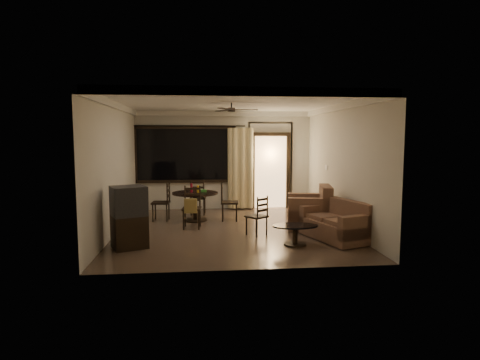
{
  "coord_description": "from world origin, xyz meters",
  "views": [
    {
      "loc": [
        -0.69,
        -8.76,
        2.04
      ],
      "look_at": [
        0.21,
        0.2,
        1.09
      ],
      "focal_mm": 30.0,
      "sensor_mm": 36.0,
      "label": 1
    }
  ],
  "objects": [
    {
      "name": "room_shell",
      "position": [
        0.59,
        1.77,
        1.83
      ],
      "size": [
        5.5,
        6.7,
        5.5
      ],
      "color": "beige",
      "rests_on": "ground"
    },
    {
      "name": "side_chair",
      "position": [
        0.49,
        -0.55,
        0.25
      ],
      "size": [
        0.52,
        0.52,
        0.84
      ],
      "rotation": [
        0.0,
        0.0,
        3.82
      ],
      "color": "black",
      "rests_on": "ground"
    },
    {
      "name": "coffee_table",
      "position": [
        1.11,
        -1.39,
        0.26
      ],
      "size": [
        0.88,
        0.53,
        0.39
      ],
      "rotation": [
        0.0,
        0.0,
        -0.23
      ],
      "color": "black",
      "rests_on": "ground"
    },
    {
      "name": "tv_cabinet",
      "position": [
        -2.01,
        -1.26,
        0.58
      ],
      "size": [
        0.76,
        0.73,
        1.15
      ],
      "rotation": [
        0.0,
        0.0,
        0.4
      ],
      "color": "black",
      "rests_on": "ground"
    },
    {
      "name": "ground",
      "position": [
        0.0,
        0.0,
        0.0
      ],
      "size": [
        5.5,
        5.5,
        0.0
      ],
      "primitive_type": "plane",
      "color": "#7F6651",
      "rests_on": "ground"
    },
    {
      "name": "dining_table",
      "position": [
        -0.82,
        1.1,
        0.56
      ],
      "size": [
        1.13,
        1.13,
        0.93
      ],
      "rotation": [
        0.0,
        0.0,
        -0.08
      ],
      "color": "black",
      "rests_on": "ground"
    },
    {
      "name": "dining_chair_south",
      "position": [
        -0.89,
        0.24,
        0.31
      ],
      "size": [
        0.45,
        0.51,
        0.95
      ],
      "rotation": [
        0.0,
        0.0,
        -0.08
      ],
      "color": "black",
      "rests_on": "ground"
    },
    {
      "name": "dining_chair_west",
      "position": [
        -1.65,
        1.17,
        0.28
      ],
      "size": [
        0.45,
        0.45,
        0.95
      ],
      "rotation": [
        0.0,
        0.0,
        -1.65
      ],
      "color": "black",
      "rests_on": "ground"
    },
    {
      "name": "armchair",
      "position": [
        1.82,
        -0.04,
        0.4
      ],
      "size": [
        1.12,
        1.12,
        0.96
      ],
      "rotation": [
        0.0,
        0.0,
        -0.2
      ],
      "color": "#44221F",
      "rests_on": "ground"
    },
    {
      "name": "dining_chair_east",
      "position": [
        0.02,
        1.03,
        0.28
      ],
      "size": [
        0.45,
        0.45,
        0.95
      ],
      "rotation": [
        0.0,
        0.0,
        1.49
      ],
      "color": "black",
      "rests_on": "ground"
    },
    {
      "name": "sofa",
      "position": [
        2.05,
        -1.06,
        0.31
      ],
      "size": [
        1.19,
        1.62,
        0.77
      ],
      "rotation": [
        0.0,
        0.0,
        0.32
      ],
      "color": "#44221F",
      "rests_on": "ground"
    },
    {
      "name": "dining_chair_north",
      "position": [
        -0.75,
        1.88,
        0.28
      ],
      "size": [
        0.45,
        0.45,
        0.95
      ],
      "rotation": [
        0.0,
        0.0,
        3.06
      ],
      "color": "black",
      "rests_on": "ground"
    }
  ]
}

